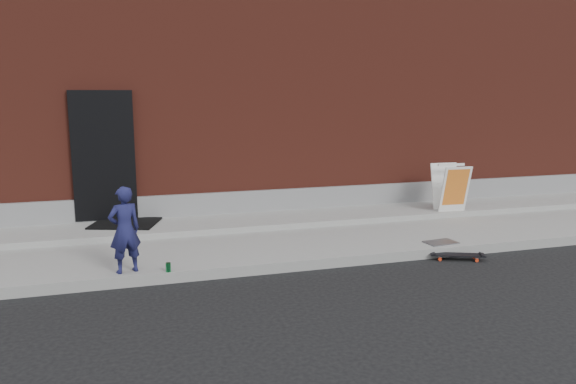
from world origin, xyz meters
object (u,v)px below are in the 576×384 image
object	(u,v)px
child	(125,230)
soda_can	(168,267)
pizza_sign	(451,187)
skateboard	(457,255)

from	to	relation	value
child	soda_can	xyz separation A→B (m)	(0.53, -0.15, -0.51)
child	soda_can	distance (m)	0.75
pizza_sign	soda_can	world-z (taller)	pizza_sign
child	pizza_sign	size ratio (longest dim) A/B	1.27
soda_can	child	bearing A→B (deg)	164.16
child	pizza_sign	xyz separation A→B (m)	(6.00, 1.78, -0.02)
child	soda_can	world-z (taller)	child
skateboard	soda_can	bearing A→B (deg)	177.21
skateboard	pizza_sign	distance (m)	2.54
child	soda_can	bearing A→B (deg)	146.21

